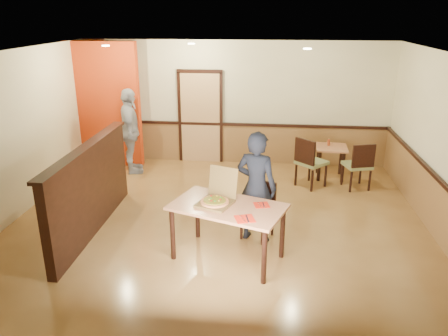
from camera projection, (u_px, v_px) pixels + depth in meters
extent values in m
plane|color=#AF7E44|center=(217.00, 230.00, 7.18)|extent=(7.00, 7.00, 0.00)
plane|color=black|center=(216.00, 55.00, 6.23)|extent=(7.00, 7.00, 0.00)
plane|color=#F0E8BC|center=(235.00, 103.00, 9.98)|extent=(7.00, 0.00, 7.00)
plane|color=#F0E8BC|center=(2.00, 142.00, 7.05)|extent=(0.00, 7.00, 7.00)
cube|color=olive|center=(235.00, 144.00, 10.27)|extent=(7.00, 0.04, 0.90)
cube|color=black|center=(235.00, 124.00, 10.09)|extent=(7.00, 0.06, 0.06)
cube|color=olive|center=(442.00, 215.00, 6.68)|extent=(0.04, 7.00, 0.90)
cube|color=black|center=(445.00, 186.00, 6.53)|extent=(0.06, 7.00, 0.06)
cube|color=tan|center=(201.00, 118.00, 10.14)|extent=(0.90, 0.06, 2.10)
cube|color=black|center=(91.00, 190.00, 6.95)|extent=(0.14, 3.00, 1.40)
cube|color=black|center=(86.00, 147.00, 6.71)|extent=(0.20, 3.10, 0.05)
cube|color=#BD330D|center=(105.00, 105.00, 9.80)|extent=(1.60, 0.20, 2.78)
cylinder|color=#FFF2B2|center=(106.00, 46.00, 8.15)|extent=(0.14, 0.14, 0.02)
cylinder|color=#FFF2B2|center=(191.00, 44.00, 8.65)|extent=(0.14, 0.14, 0.02)
cylinder|color=#FFF2B2|center=(307.00, 49.00, 7.50)|extent=(0.14, 0.14, 0.02)
cube|color=tan|center=(228.00, 207.00, 6.09)|extent=(1.76, 1.36, 0.04)
cylinder|color=black|center=(173.00, 234.00, 6.21)|extent=(0.07, 0.07, 0.79)
cylinder|color=black|center=(198.00, 214.00, 6.83)|extent=(0.07, 0.07, 0.79)
cylinder|color=black|center=(264.00, 257.00, 5.64)|extent=(0.07, 0.07, 0.79)
cylinder|color=black|center=(282.00, 233.00, 6.26)|extent=(0.07, 0.07, 0.79)
cube|color=olive|center=(257.00, 212.00, 6.81)|extent=(0.59, 0.59, 0.06)
cube|color=black|center=(264.00, 193.00, 6.89)|extent=(0.40, 0.21, 0.42)
cylinder|color=black|center=(241.00, 228.00, 6.83)|extent=(0.04, 0.04, 0.38)
cylinder|color=black|center=(252.00, 219.00, 7.13)|extent=(0.04, 0.04, 0.38)
cylinder|color=black|center=(262.00, 233.00, 6.66)|extent=(0.04, 0.04, 0.38)
cylinder|color=black|center=(272.00, 224.00, 6.95)|extent=(0.04, 0.04, 0.38)
cube|color=olive|center=(312.00, 162.00, 8.81)|extent=(0.72, 0.72, 0.07)
cube|color=black|center=(305.00, 151.00, 8.57)|extent=(0.38, 0.37, 0.49)
cylinder|color=black|center=(325.00, 176.00, 8.88)|extent=(0.05, 0.05, 0.44)
cylinder|color=black|center=(312.00, 181.00, 8.63)|extent=(0.05, 0.05, 0.44)
cylinder|color=black|center=(309.00, 171.00, 9.19)|extent=(0.05, 0.05, 0.44)
cylinder|color=black|center=(296.00, 175.00, 8.93)|extent=(0.05, 0.05, 0.44)
cube|color=olive|center=(357.00, 165.00, 8.73)|extent=(0.60, 0.60, 0.06)
cube|color=black|center=(364.00, 156.00, 8.44)|extent=(0.46, 0.17, 0.46)
cylinder|color=black|center=(360.00, 174.00, 9.04)|extent=(0.05, 0.05, 0.42)
cylinder|color=black|center=(370.00, 181.00, 8.67)|extent=(0.05, 0.05, 0.42)
cylinder|color=black|center=(342.00, 175.00, 8.98)|extent=(0.05, 0.05, 0.42)
cylinder|color=black|center=(351.00, 182.00, 8.61)|extent=(0.05, 0.05, 0.42)
cube|color=tan|center=(331.00, 148.00, 9.23)|extent=(0.68, 0.68, 0.04)
cylinder|color=black|center=(319.00, 166.00, 9.15)|extent=(0.07, 0.07, 0.65)
cylinder|color=black|center=(318.00, 159.00, 9.60)|extent=(0.07, 0.07, 0.65)
cylinder|color=black|center=(343.00, 167.00, 9.08)|extent=(0.07, 0.07, 0.65)
cylinder|color=black|center=(341.00, 160.00, 9.53)|extent=(0.07, 0.07, 0.65)
imported|color=black|center=(256.00, 187.00, 6.59)|extent=(0.75, 0.61, 1.76)
imported|color=#9A98A1|center=(130.00, 132.00, 9.44)|extent=(0.77, 1.18, 1.86)
cube|color=brown|center=(215.00, 204.00, 6.11)|extent=(0.57, 0.57, 0.03)
cube|color=brown|center=(223.00, 182.00, 6.25)|extent=(0.45, 0.24, 0.44)
cylinder|color=#E69353|center=(215.00, 202.00, 6.10)|extent=(0.40, 0.40, 0.03)
cube|color=red|center=(245.00, 219.00, 5.69)|extent=(0.31, 0.31, 0.01)
cylinder|color=white|center=(243.00, 218.00, 5.69)|extent=(0.07, 0.20, 0.01)
cube|color=white|center=(247.00, 219.00, 5.69)|extent=(0.08, 0.22, 0.00)
cube|color=red|center=(262.00, 205.00, 6.10)|extent=(0.25, 0.25, 0.00)
cylinder|color=white|center=(259.00, 205.00, 6.10)|extent=(0.05, 0.17, 0.01)
cube|color=white|center=(264.00, 205.00, 6.10)|extent=(0.06, 0.19, 0.00)
cylinder|color=#8E3819|center=(329.00, 142.00, 9.28)|extent=(0.06, 0.06, 0.14)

